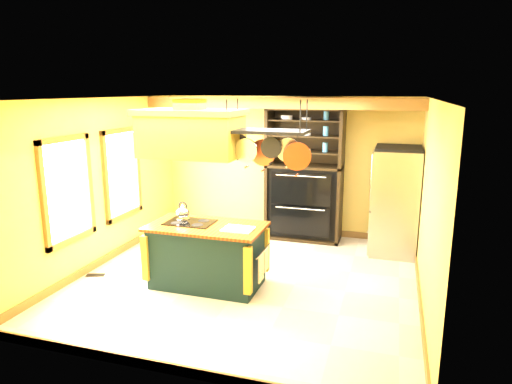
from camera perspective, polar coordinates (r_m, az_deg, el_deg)
The scene contains 15 objects.
floor at distance 7.09m, azimuth -1.10°, elevation -10.80°, with size 5.00×5.00×0.00m, color beige.
ceiling at distance 6.50m, azimuth -1.20°, elevation 11.59°, with size 5.00×5.00×0.00m, color white.
wall_back at distance 9.03m, azimuth 3.80°, elevation 3.28°, with size 5.00×0.02×2.70m, color gold.
wall_front at distance 4.45m, azimuth -11.30°, elevation -6.98°, with size 5.00×0.02×2.70m, color gold.
wall_left at distance 7.80m, azimuth -18.90°, elevation 1.10°, with size 0.02×5.00×2.70m, color gold.
wall_right at distance 6.36m, azimuth 20.78°, elevation -1.56°, with size 0.02×5.00×2.70m, color gold.
ceiling_beam at distance 8.13m, azimuth 2.61°, elevation 11.04°, with size 5.00×0.15×0.20m, color brown.
window_near at distance 7.15m, azimuth -22.42°, elevation 0.22°, with size 0.06×1.06×1.56m.
window_far at distance 8.25m, azimuth -16.31°, elevation 2.25°, with size 0.06×1.06×1.56m.
kitchen_island at distance 6.76m, azimuth -6.14°, elevation -7.79°, with size 1.68×0.94×1.11m.
range_hood at distance 6.44m, azimuth -8.16°, elevation 7.44°, with size 1.45×0.82×0.80m.
pot_rack at distance 6.06m, azimuth 1.53°, elevation 6.41°, with size 1.18×0.54×0.89m.
refrigerator at distance 8.30m, azimuth 16.92°, elevation -1.32°, with size 0.79×0.94×1.83m.
hutch at distance 8.75m, azimuth 6.08°, elevation 0.29°, with size 1.42×0.64×2.51m.
floor_register at distance 7.62m, azimuth -19.42°, elevation -9.77°, with size 0.28×0.12×0.01m, color black.
Camera 1 is at (2.03, -6.17, 2.83)m, focal length 32.00 mm.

